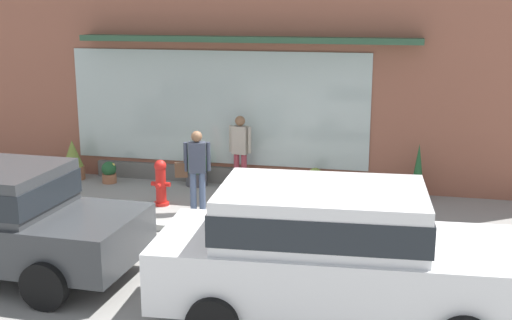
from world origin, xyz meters
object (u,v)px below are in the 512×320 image
object	(u,v)px
pedestrian_passerby	(240,147)
parked_car_white	(332,248)
fire_hydrant	(161,182)
pedestrian_with_handbag	(196,166)
potted_plant_window_center	(418,173)
potted_plant_window_right	(109,172)
potted_plant_low_front	(73,161)
potted_plant_trailing_edge	(315,181)
potted_plant_window_left	(196,168)

from	to	relation	value
pedestrian_passerby	parked_car_white	distance (m)	6.01
fire_hydrant	pedestrian_with_handbag	xyz separation A→B (m)	(0.81, -0.24, 0.44)
potted_plant_window_center	potted_plant_window_right	bearing A→B (deg)	-178.26
pedestrian_with_handbag	potted_plant_low_front	size ratio (longest dim) A/B	1.75
pedestrian_with_handbag	parked_car_white	bearing A→B (deg)	111.42
fire_hydrant	potted_plant_trailing_edge	xyz separation A→B (m)	(2.84, 1.35, -0.15)
potted_plant_window_center	potted_plant_window_right	distance (m)	6.61
fire_hydrant	potted_plant_window_left	size ratio (longest dim) A/B	1.21
fire_hydrant	parked_car_white	bearing A→B (deg)	-46.63
potted_plant_window_right	potted_plant_low_front	xyz separation A→B (m)	(-0.93, 0.12, 0.19)
potted_plant_trailing_edge	potted_plant_window_center	size ratio (longest dim) A/B	0.50
potted_plant_window_center	potted_plant_low_front	distance (m)	7.53
parked_car_white	potted_plant_window_left	distance (m)	6.64
pedestrian_passerby	potted_plant_window_left	xyz separation A→B (m)	(-1.02, 0.12, -0.54)
parked_car_white	potted_plant_window_center	size ratio (longest dim) A/B	3.94
potted_plant_trailing_edge	potted_plant_window_right	world-z (taller)	potted_plant_trailing_edge
potted_plant_window_right	pedestrian_with_handbag	bearing A→B (deg)	-31.08
fire_hydrant	potted_plant_window_left	bearing A→B (deg)	81.78
parked_car_white	potted_plant_trailing_edge	bearing A→B (deg)	96.15
pedestrian_with_handbag	parked_car_white	xyz separation A→B (m)	(2.99, -3.78, 0.05)
parked_car_white	potted_plant_low_front	bearing A→B (deg)	135.93
potted_plant_window_left	pedestrian_with_handbag	bearing A→B (deg)	-71.64
potted_plant_low_front	potted_plant_window_left	size ratio (longest dim) A/B	1.19
potted_plant_trailing_edge	fire_hydrant	bearing A→B (deg)	-154.54
fire_hydrant	parked_car_white	size ratio (longest dim) A/B	0.20
pedestrian_with_handbag	potted_plant_window_center	bearing A→B (deg)	-174.00
parked_car_white	potted_plant_trailing_edge	world-z (taller)	parked_car_white
potted_plant_trailing_edge	potted_plant_window_left	world-z (taller)	potted_plant_window_left
parked_car_white	potted_plant_window_center	xyz separation A→B (m)	(1.08, 5.51, -0.40)
potted_plant_low_front	potted_plant_window_center	bearing A→B (deg)	0.64
parked_car_white	potted_plant_window_right	world-z (taller)	parked_car_white
fire_hydrant	pedestrian_with_handbag	distance (m)	0.95
fire_hydrant	potted_plant_low_front	size ratio (longest dim) A/B	1.02
parked_car_white	potted_plant_low_front	world-z (taller)	parked_car_white
parked_car_white	potted_plant_window_left	xyz separation A→B (m)	(-3.58, 5.56, -0.57)
fire_hydrant	potted_plant_window_right	distance (m)	2.15
pedestrian_passerby	potted_plant_window_center	bearing A→B (deg)	-171.20
pedestrian_passerby	potted_plant_trailing_edge	world-z (taller)	pedestrian_passerby
parked_car_white	potted_plant_trailing_edge	xyz separation A→B (m)	(-0.96, 5.38, -0.64)
potted_plant_window_right	potted_plant_low_front	size ratio (longest dim) A/B	0.54
potted_plant_window_center	potted_plant_window_left	world-z (taller)	potted_plant_window_center
fire_hydrant	pedestrian_with_handbag	size ratio (longest dim) A/B	0.58
pedestrian_with_handbag	potted_plant_window_left	bearing A→B (deg)	-88.56
pedestrian_with_handbag	parked_car_white	world-z (taller)	parked_car_white
pedestrian_with_handbag	potted_plant_trailing_edge	world-z (taller)	pedestrian_with_handbag
potted_plant_window_left	potted_plant_window_right	bearing A→B (deg)	-172.57
potted_plant_trailing_edge	potted_plant_window_center	world-z (taller)	potted_plant_window_center
pedestrian_passerby	potted_plant_trailing_edge	xyz separation A→B (m)	(1.60, -0.06, -0.62)
pedestrian_passerby	parked_car_white	xyz separation A→B (m)	(2.57, -5.44, 0.03)
pedestrian_passerby	potted_plant_window_center	distance (m)	3.67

